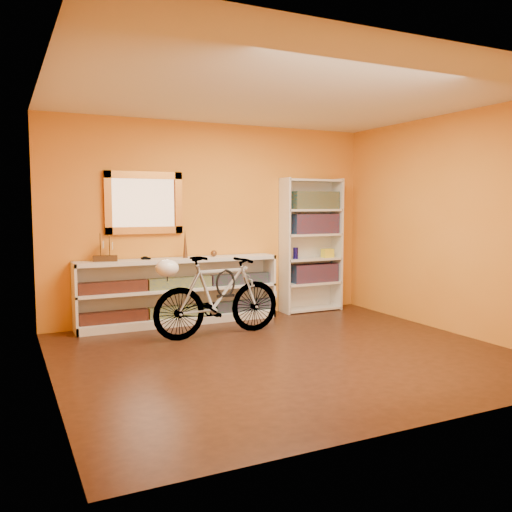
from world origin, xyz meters
name	(u,v)px	position (x,y,z in m)	size (l,w,h in m)	color
floor	(285,354)	(0.00, 0.00, -0.01)	(4.50, 4.00, 0.01)	black
ceiling	(287,94)	(0.00, 0.00, 2.60)	(4.50, 4.00, 0.01)	silver
back_wall	(214,222)	(0.00, 2.00, 1.30)	(4.50, 0.01, 2.60)	orange
left_wall	(46,232)	(-2.25, 0.00, 1.30)	(0.01, 4.00, 2.60)	orange
right_wall	(453,224)	(2.25, 0.00, 1.30)	(0.01, 4.00, 2.60)	orange
gilt_mirror	(144,203)	(-0.95, 1.97, 1.55)	(0.98, 0.06, 0.78)	#94541B
wall_socket	(274,295)	(0.90, 1.99, 0.25)	(0.09, 0.01, 0.09)	silver
console_unit	(180,291)	(-0.55, 1.81, 0.42)	(2.60, 0.35, 0.85)	silver
cd_row_lower	(180,311)	(-0.55, 1.79, 0.17)	(2.50, 0.13, 0.14)	black
cd_row_upper	(180,283)	(-0.55, 1.79, 0.54)	(2.50, 0.13, 0.14)	navy
model_ship	(105,247)	(-1.47, 1.81, 1.02)	(0.28, 0.11, 0.34)	#3A2210
toy_car	(146,260)	(-0.98, 1.81, 0.85)	(0.00, 0.00, 0.00)	black
bronze_ornament	(185,244)	(-0.47, 1.81, 1.03)	(0.06, 0.06, 0.37)	brown
decorative_orb	(214,253)	(-0.08, 1.81, 0.89)	(0.08, 0.08, 0.08)	brown
bookcase	(311,245)	(1.43, 1.84, 0.95)	(0.90, 0.30, 1.90)	silver
book_row_a	(314,273)	(1.48, 1.84, 0.55)	(0.70, 0.22, 0.26)	maroon
book_row_b	(315,224)	(1.48, 1.84, 1.25)	(0.70, 0.22, 0.28)	maroon
book_row_c	(315,200)	(1.48, 1.84, 1.59)	(0.70, 0.22, 0.25)	#194D57
travel_mug	(296,253)	(1.16, 1.82, 0.85)	(0.07, 0.07, 0.16)	#171590
red_tin	(298,202)	(1.23, 1.87, 1.56)	(0.15, 0.15, 0.19)	maroon
yellow_bag	(327,253)	(1.68, 1.80, 0.83)	(0.16, 0.11, 0.13)	yellow
bicycle	(218,296)	(-0.34, 1.01, 0.47)	(1.61, 0.42, 0.95)	silver
helmet	(167,268)	(-0.95, 0.97, 0.83)	(0.26, 0.25, 0.19)	white
u_lock	(225,283)	(-0.24, 1.01, 0.62)	(0.24, 0.24, 0.03)	black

